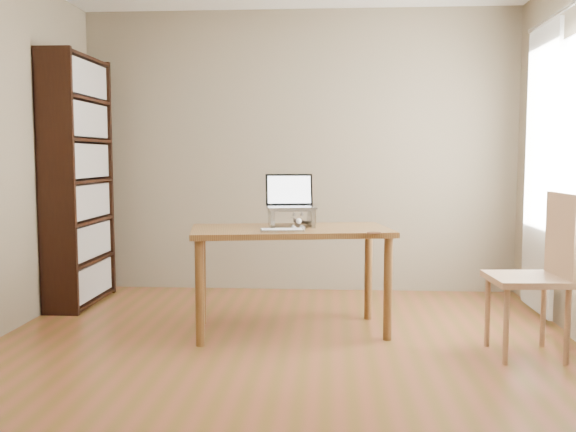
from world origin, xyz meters
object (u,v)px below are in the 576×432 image
object	(u,v)px
desk	(291,242)
keyboard	(282,230)
cat	(295,219)
chair	(541,268)
laptop	(292,199)
bookshelf	(79,181)

from	to	relation	value
desk	keyboard	bearing A→B (deg)	-111.31
cat	chair	bearing A→B (deg)	-32.25
keyboard	desk	bearing A→B (deg)	69.31
laptop	chair	bearing A→B (deg)	-30.41
bookshelf	laptop	xyz separation A→B (m)	(1.85, -0.63, -0.11)
laptop	keyboard	size ratio (longest dim) A/B	1.25
bookshelf	keyboard	xyz separation A→B (m)	(1.80, -1.00, -0.29)
cat	keyboard	bearing A→B (deg)	-114.72
laptop	cat	bearing A→B (deg)	-58.30
laptop	chair	size ratio (longest dim) A/B	0.37
cat	chair	size ratio (longest dim) A/B	0.45
desk	cat	world-z (taller)	cat
bookshelf	desk	bearing A→B (deg)	-22.76
desk	chair	size ratio (longest dim) A/B	1.45
keyboard	chair	bearing A→B (deg)	-17.47
bookshelf	chair	xyz separation A→B (m)	(3.45, -1.23, -0.49)
bookshelf	keyboard	bearing A→B (deg)	-28.89
bookshelf	cat	distance (m)	2.00
desk	cat	bearing A→B (deg)	66.02
desk	bookshelf	bearing A→B (deg)	147.26
keyboard	cat	xyz separation A→B (m)	(0.07, 0.33, 0.05)
desk	cat	distance (m)	0.19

